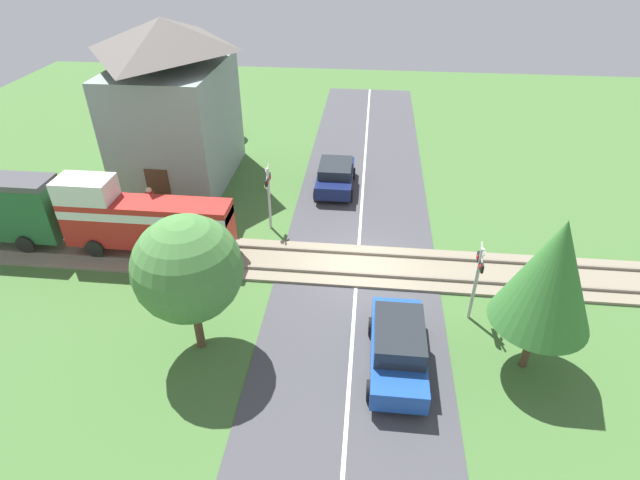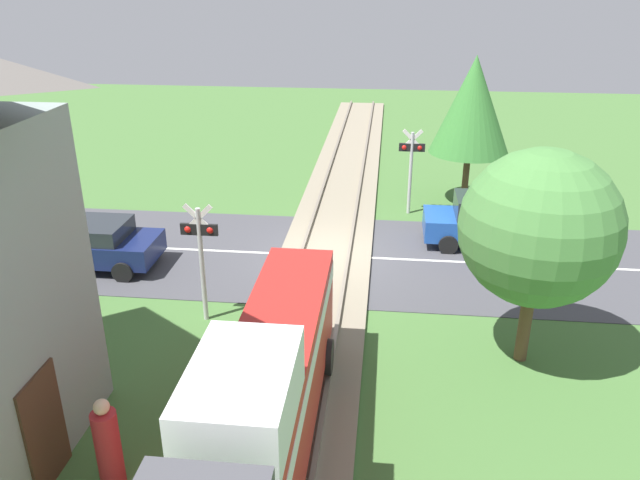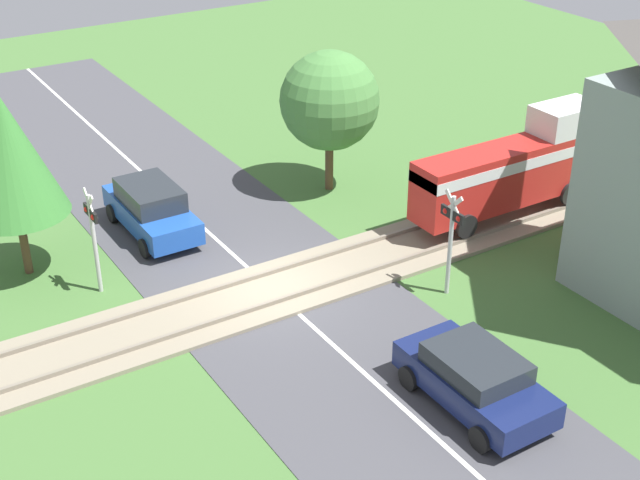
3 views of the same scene
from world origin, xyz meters
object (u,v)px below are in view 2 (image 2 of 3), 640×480
car_near_crossing (491,221)px  car_far_side (91,243)px  crossing_signal_east_approach (201,247)px  pedestrian_by_station (108,446)px  crossing_signal_west_approach (411,160)px

car_near_crossing → car_far_side: size_ratio=1.08×
crossing_signal_east_approach → pedestrian_by_station: 5.64m
crossing_signal_west_approach → pedestrian_by_station: bearing=68.9°
car_far_side → crossing_signal_east_approach: (-4.13, 2.62, 1.22)m
car_far_side → crossing_signal_west_approach: (-9.33, -5.50, 1.22)m
crossing_signal_east_approach → pedestrian_by_station: size_ratio=1.79×
pedestrian_by_station → crossing_signal_east_approach: bearing=-90.7°
car_near_crossing → crossing_signal_east_approach: size_ratio=1.36×
crossing_signal_west_approach → pedestrian_by_station: (5.26, 13.63, -1.19)m
car_far_side → crossing_signal_east_approach: bearing=147.7°
car_near_crossing → car_far_side: bearing=13.7°
car_near_crossing → pedestrian_by_station: size_ratio=2.44×
crossing_signal_west_approach → crossing_signal_east_approach: same height
car_near_crossing → pedestrian_by_station: bearing=54.8°
car_near_crossing → crossing_signal_west_approach: 3.80m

